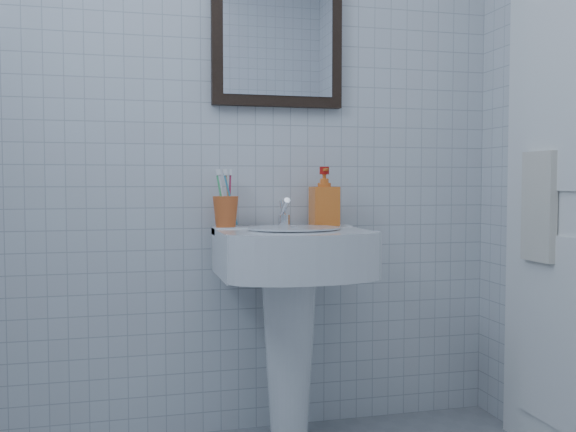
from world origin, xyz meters
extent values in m
cube|color=silver|center=(0.00, 1.20, 1.25)|extent=(2.20, 0.02, 2.50)
cone|color=white|center=(0.22, 1.01, 0.32)|extent=(0.20, 0.20, 0.65)
cube|color=white|center=(0.22, 0.96, 0.71)|extent=(0.52, 0.37, 0.16)
cube|color=white|center=(0.22, 1.10, 0.78)|extent=(0.52, 0.09, 0.03)
cylinder|color=silver|center=(0.22, 0.93, 0.80)|extent=(0.32, 0.32, 0.01)
cylinder|color=white|center=(0.22, 1.08, 0.81)|extent=(0.04, 0.04, 0.04)
cylinder|color=white|center=(0.22, 1.07, 0.86)|extent=(0.02, 0.08, 0.07)
cylinder|color=white|center=(0.22, 1.10, 0.85)|extent=(0.03, 0.04, 0.08)
imported|color=#E95216|center=(0.38, 1.09, 0.90)|extent=(0.10, 0.10, 0.22)
cube|color=black|center=(0.22, 1.18, 1.55)|extent=(0.50, 0.04, 0.62)
cube|color=white|center=(0.22, 1.16, 1.55)|extent=(0.42, 0.00, 0.54)
torus|color=white|center=(1.06, 0.73, 1.05)|extent=(0.01, 0.18, 0.18)
cube|color=white|center=(1.04, 0.73, 0.87)|extent=(0.03, 0.16, 0.38)
camera|label=1|loc=(-0.34, -1.20, 0.95)|focal=40.00mm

